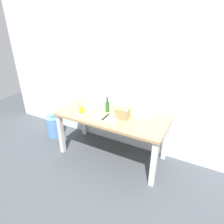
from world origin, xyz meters
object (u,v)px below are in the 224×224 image
object	(u,v)px
computer_mouse	(118,109)
water_cooler_jug	(54,126)
beer_bottle	(107,106)
desk	(112,121)
cardboard_box	(122,113)
coffee_mug	(82,110)
laptop_right	(144,112)
laptop_left	(94,104)

from	to	relation	value
computer_mouse	water_cooler_jug	distance (m)	1.41
beer_bottle	computer_mouse	bearing A→B (deg)	48.65
desk	cardboard_box	xyz separation A→B (m)	(0.18, -0.01, 0.17)
beer_bottle	cardboard_box	xyz separation A→B (m)	(0.30, -0.08, -0.02)
cardboard_box	coffee_mug	world-z (taller)	cardboard_box
laptop_right	cardboard_box	xyz separation A→B (m)	(-0.25, -0.24, 0.03)
laptop_right	beer_bottle	distance (m)	0.58
laptop_right	coffee_mug	bearing A→B (deg)	-156.93
beer_bottle	water_cooler_jug	xyz separation A→B (m)	(-1.16, -0.06, -0.64)
desk	coffee_mug	distance (m)	0.50
computer_mouse	coffee_mug	world-z (taller)	coffee_mug
laptop_right	desk	bearing A→B (deg)	-151.76
coffee_mug	desk	bearing A→B (deg)	17.80
computer_mouse	water_cooler_jug	xyz separation A→B (m)	(-1.27, -0.19, -0.57)
beer_bottle	coffee_mug	size ratio (longest dim) A/B	2.57
computer_mouse	cardboard_box	xyz separation A→B (m)	(0.18, -0.21, 0.06)
laptop_left	coffee_mug	distance (m)	0.27
desk	computer_mouse	bearing A→B (deg)	91.34
laptop_right	beer_bottle	world-z (taller)	beer_bottle
coffee_mug	water_cooler_jug	bearing A→B (deg)	169.03
laptop_left	desk	bearing A→B (deg)	-16.63
cardboard_box	beer_bottle	bearing A→B (deg)	164.98
computer_mouse	beer_bottle	bearing A→B (deg)	-152.27
cardboard_box	water_cooler_jug	distance (m)	1.59
laptop_left	cardboard_box	size ratio (longest dim) A/B	1.41
beer_bottle	coffee_mug	bearing A→B (deg)	-147.52
cardboard_box	water_cooler_jug	world-z (taller)	cardboard_box
computer_mouse	desk	bearing A→B (deg)	-109.59
beer_bottle	computer_mouse	size ratio (longest dim) A/B	2.45
cardboard_box	desk	bearing A→B (deg)	176.33
water_cooler_jug	beer_bottle	bearing A→B (deg)	2.76
desk	coffee_mug	size ratio (longest dim) A/B	17.83
beer_bottle	desk	bearing A→B (deg)	-30.05
laptop_right	computer_mouse	world-z (taller)	laptop_right
laptop_left	laptop_right	world-z (taller)	laptop_left
beer_bottle	laptop_left	bearing A→B (deg)	169.54
beer_bottle	coffee_mug	xyz separation A→B (m)	(-0.34, -0.22, -0.04)
cardboard_box	laptop_right	bearing A→B (deg)	44.10
laptop_left	beer_bottle	xyz separation A→B (m)	(0.29, -0.05, 0.04)
laptop_left	water_cooler_jug	xyz separation A→B (m)	(-0.87, -0.11, -0.60)
laptop_right	coffee_mug	distance (m)	0.97
desk	water_cooler_jug	distance (m)	1.36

